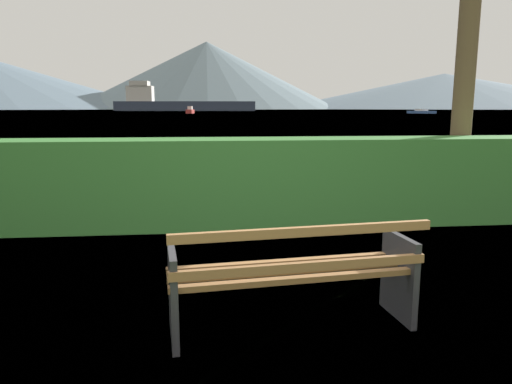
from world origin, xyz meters
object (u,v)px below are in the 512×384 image
(park_bench, at_px, (294,276))
(fishing_boat_near, at_px, (190,111))
(sailboat_mid, at_px, (241,110))
(cargo_ship_large, at_px, (175,103))
(tender_far, at_px, (421,112))

(park_bench, bearing_deg, fishing_boat_near, 92.32)
(park_bench, height_order, sailboat_mid, sailboat_mid)
(park_bench, distance_m, fishing_boat_near, 131.95)
(park_bench, xyz_separation_m, cargo_ship_large, (-16.75, 239.84, 3.64))
(fishing_boat_near, bearing_deg, sailboat_mid, 78.30)
(sailboat_mid, relative_size, tender_far, 0.87)
(park_bench, height_order, cargo_ship_large, cargo_ship_large)
(cargo_ship_large, distance_m, fishing_boat_near, 108.65)
(cargo_ship_large, bearing_deg, tender_far, -56.39)
(cargo_ship_large, xyz_separation_m, tender_far, (76.00, -114.36, -3.60))
(tender_far, bearing_deg, park_bench, -115.28)
(park_bench, height_order, fishing_boat_near, fishing_boat_near)
(fishing_boat_near, height_order, sailboat_mid, fishing_boat_near)
(park_bench, xyz_separation_m, tender_far, (59.25, 125.48, 0.04))
(cargo_ship_large, bearing_deg, fishing_boat_near, -83.98)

